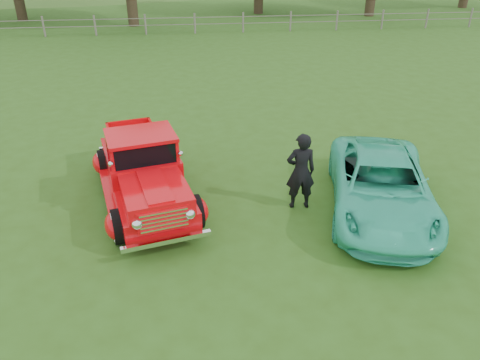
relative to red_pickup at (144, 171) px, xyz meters
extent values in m
plane|color=#2C5115|center=(1.75, -2.00, -0.80)|extent=(140.00, 140.00, 0.00)
ellipsoid|color=#2F5720|center=(-16.25, 56.00, -5.75)|extent=(84.00, 60.00, 18.00)
ellipsoid|color=#2F5720|center=(21.75, 60.00, -4.65)|extent=(72.00, 52.00, 14.00)
cube|color=#696458|center=(1.75, 20.00, -0.25)|extent=(48.00, 0.04, 0.04)
cube|color=#696458|center=(1.75, 20.00, 0.15)|extent=(48.00, 0.04, 0.04)
cylinder|color=black|center=(-0.45, -1.66, -0.42)|extent=(0.41, 0.80, 0.76)
cylinder|color=black|center=(1.16, -1.28, -0.42)|extent=(0.41, 0.80, 0.76)
cylinder|color=black|center=(-1.18, 1.35, -0.42)|extent=(0.41, 0.80, 0.76)
cylinder|color=black|center=(0.44, 1.74, -0.42)|extent=(0.41, 0.80, 0.76)
cube|color=red|center=(-0.01, 0.04, -0.22)|extent=(2.59, 4.84, 0.44)
ellipsoid|color=red|center=(-0.52, -1.68, -0.38)|extent=(0.58, 0.82, 0.54)
ellipsoid|color=red|center=(1.23, -1.26, -0.38)|extent=(0.58, 0.82, 0.54)
ellipsoid|color=red|center=(-1.25, 1.33, -0.38)|extent=(0.58, 0.82, 0.54)
ellipsoid|color=red|center=(0.50, 1.75, -0.38)|extent=(0.58, 0.82, 0.54)
cube|color=red|center=(0.35, -1.47, 0.17)|extent=(1.67, 1.87, 0.42)
cube|color=red|center=(0.01, -0.06, 0.19)|extent=(1.87, 1.69, 0.44)
cube|color=black|center=(0.01, -0.06, 0.66)|extent=(1.67, 1.43, 0.50)
cube|color=red|center=(0.01, -0.06, 0.94)|extent=(1.76, 1.54, 0.08)
cube|color=red|center=(-0.32, 1.35, 0.15)|extent=(1.60, 2.17, 0.45)
cube|color=white|center=(0.54, -2.26, 0.05)|extent=(1.06, 0.35, 0.50)
cube|color=white|center=(0.57, -2.36, -0.38)|extent=(1.78, 0.52, 0.10)
cube|color=white|center=(-0.57, 2.39, -0.38)|extent=(1.69, 0.50, 0.10)
imported|color=#31C59C|center=(5.42, -1.10, -0.14)|extent=(3.32, 5.15, 1.32)
imported|color=black|center=(3.62, -0.70, 0.14)|extent=(0.69, 0.45, 1.87)
camera|label=1|loc=(1.16, -10.00, 5.11)|focal=35.00mm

